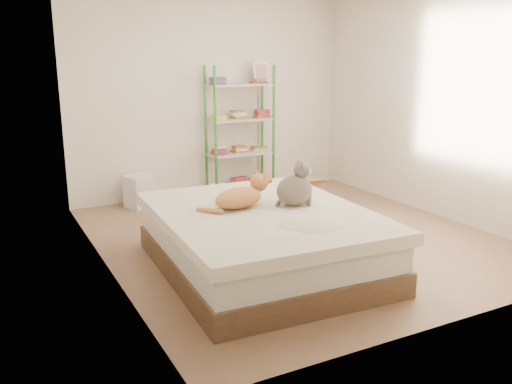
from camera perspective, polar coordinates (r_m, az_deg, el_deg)
room at (r=5.37m, az=4.24°, el=8.54°), size 3.81×4.21×2.61m
bed at (r=4.72m, az=0.61°, el=-5.06°), size 1.80×2.20×0.54m
orange_cat at (r=4.68m, az=-1.83°, el=-0.34°), size 0.62×0.44×0.23m
grey_cat at (r=4.74m, az=4.07°, el=0.86°), size 0.39×0.34×0.39m
shelf_unit at (r=7.21m, az=-1.65°, el=6.04°), size 0.89×0.36×1.74m
cardboard_box at (r=6.69m, az=4.71°, el=-0.15°), size 0.50×0.48×0.39m
white_bin at (r=6.82m, az=-12.11°, el=0.12°), size 0.43×0.41×0.40m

